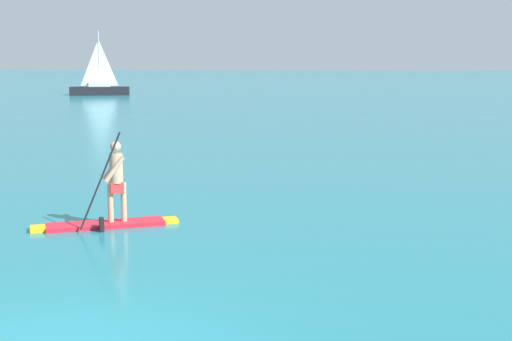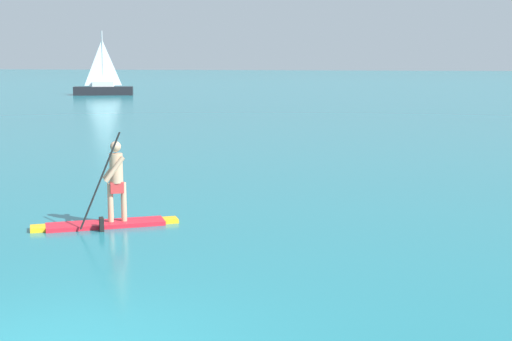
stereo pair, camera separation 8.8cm
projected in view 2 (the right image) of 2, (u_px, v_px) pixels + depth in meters
The scene contains 2 objects.
paddleboarder_mid_center at pixel (109, 205), 14.38m from camera, with size 2.68×1.76×1.96m.
sailboat_left_horizon at pixel (103, 87), 67.64m from camera, with size 5.50×2.93×5.89m.
Camera 2 is at (3.95, -6.92, 3.26)m, focal length 51.29 mm.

